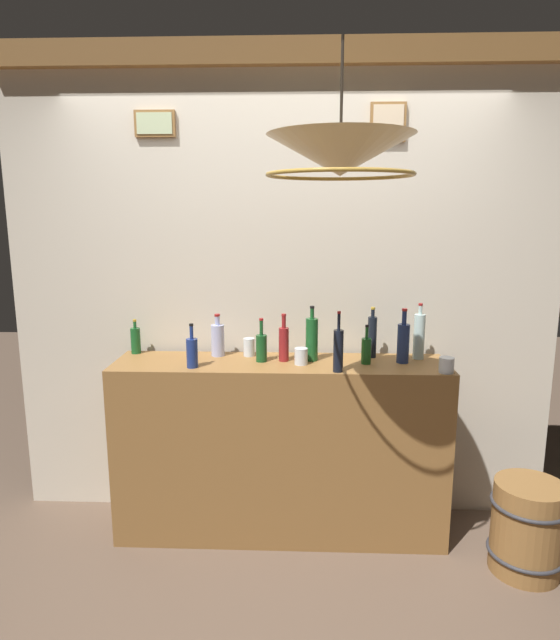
% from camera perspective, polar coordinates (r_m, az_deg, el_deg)
% --- Properties ---
extents(ground_plane, '(12.00, 12.00, 0.00)m').
position_cam_1_polar(ground_plane, '(2.83, -0.70, -29.67)').
color(ground_plane, brown).
extents(panelled_rear_partition, '(3.24, 0.15, 2.78)m').
position_cam_1_polar(panelled_rear_partition, '(3.25, 0.24, 4.52)').
color(panelled_rear_partition, beige).
rests_on(panelled_rear_partition, ground).
extents(bar_shelf_unit, '(1.86, 0.43, 1.03)m').
position_cam_1_polar(bar_shelf_unit, '(3.23, 0.04, -13.23)').
color(bar_shelf_unit, olive).
rests_on(bar_shelf_unit, ground).
extents(liquor_bottle_vodka, '(0.06, 0.06, 0.32)m').
position_cam_1_polar(liquor_bottle_vodka, '(3.19, 14.32, -1.61)').
color(liquor_bottle_vodka, silver).
rests_on(liquor_bottle_vodka, bar_shelf_unit).
extents(liquor_bottle_rye, '(0.05, 0.05, 0.32)m').
position_cam_1_polar(liquor_bottle_rye, '(2.86, 6.10, -3.11)').
color(liquor_bottle_rye, black).
rests_on(liquor_bottle_rye, bar_shelf_unit).
extents(liquor_bottle_sherry, '(0.06, 0.06, 0.27)m').
position_cam_1_polar(liquor_bottle_sherry, '(3.05, 0.40, -2.40)').
color(liquor_bottle_sherry, maroon).
rests_on(liquor_bottle_sherry, bar_shelf_unit).
extents(liquor_bottle_tequila, '(0.07, 0.07, 0.31)m').
position_cam_1_polar(liquor_bottle_tequila, '(3.06, 3.34, -1.97)').
color(liquor_bottle_tequila, '#195324').
rests_on(liquor_bottle_tequila, bar_shelf_unit).
extents(liquor_bottle_amaro, '(0.06, 0.06, 0.24)m').
position_cam_1_polar(liquor_bottle_amaro, '(2.97, -9.17, -3.32)').
color(liquor_bottle_amaro, navy).
rests_on(liquor_bottle_amaro, bar_shelf_unit).
extents(liquor_bottle_whiskey, '(0.07, 0.07, 0.30)m').
position_cam_1_polar(liquor_bottle_whiskey, '(3.09, 12.74, -2.25)').
color(liquor_bottle_whiskey, navy).
rests_on(liquor_bottle_whiskey, bar_shelf_unit).
extents(liquor_bottle_vermouth, '(0.05, 0.05, 0.22)m').
position_cam_1_polar(liquor_bottle_vermouth, '(3.04, 8.99, -3.13)').
color(liquor_bottle_vermouth, '#1B5921').
rests_on(liquor_bottle_vermouth, bar_shelf_unit).
extents(liquor_bottle_scotch, '(0.06, 0.06, 0.20)m').
position_cam_1_polar(liquor_bottle_scotch, '(3.33, -14.84, -2.04)').
color(liquor_bottle_scotch, '#1A5926').
rests_on(liquor_bottle_scotch, bar_shelf_unit).
extents(liquor_bottle_rum, '(0.08, 0.08, 0.25)m').
position_cam_1_polar(liquor_bottle_rum, '(3.19, -6.52, -2.02)').
color(liquor_bottle_rum, '#AEB6E3').
rests_on(liquor_bottle_rum, bar_shelf_unit).
extents(liquor_bottle_gin, '(0.05, 0.05, 0.29)m').
position_cam_1_polar(liquor_bottle_gin, '(3.17, 9.59, -1.68)').
color(liquor_bottle_gin, black).
rests_on(liquor_bottle_gin, bar_shelf_unit).
extents(liquor_bottle_mezcal, '(0.06, 0.06, 0.25)m').
position_cam_1_polar(liquor_bottle_mezcal, '(3.05, -1.95, -2.82)').
color(liquor_bottle_mezcal, '#174C21').
rests_on(liquor_bottle_mezcal, bar_shelf_unit).
extents(glass_tumbler_rocks, '(0.07, 0.07, 0.09)m').
position_cam_1_polar(glass_tumbler_rocks, '(3.00, 2.21, -3.80)').
color(glass_tumbler_rocks, silver).
rests_on(glass_tumbler_rocks, bar_shelf_unit).
extents(glass_tumbler_highball, '(0.08, 0.08, 0.08)m').
position_cam_1_polar(glass_tumbler_highball, '(2.98, 16.99, -4.52)').
color(glass_tumbler_highball, silver).
rests_on(glass_tumbler_highball, bar_shelf_unit).
extents(glass_tumbler_shot, '(0.07, 0.07, 0.10)m').
position_cam_1_polar(glass_tumbler_shot, '(3.18, -3.24, -2.84)').
color(glass_tumbler_shot, silver).
rests_on(glass_tumbler_shot, bar_shelf_unit).
extents(pendant_lamp, '(0.60, 0.60, 0.53)m').
position_cam_1_polar(pendant_lamp, '(2.28, 6.31, 16.55)').
color(pendant_lamp, beige).
extents(wooden_barrel, '(0.38, 0.38, 0.49)m').
position_cam_1_polar(wooden_barrel, '(3.29, 24.39, -19.13)').
color(wooden_barrel, olive).
rests_on(wooden_barrel, ground).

